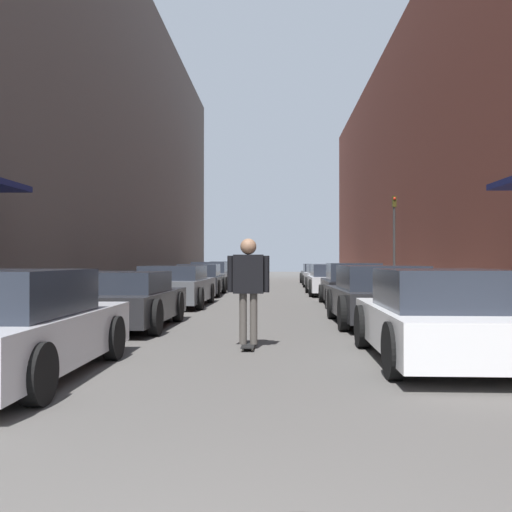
{
  "coord_description": "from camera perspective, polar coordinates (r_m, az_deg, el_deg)",
  "views": [
    {
      "loc": [
        0.41,
        -1.35,
        1.42
      ],
      "look_at": [
        -0.08,
        12.64,
        1.52
      ],
      "focal_mm": 40.0,
      "sensor_mm": 36.0,
      "label": 1
    }
  ],
  "objects": [
    {
      "name": "ground",
      "position": [
        19.69,
        0.84,
        -4.56
      ],
      "size": [
        100.55,
        100.55,
        0.0
      ],
      "primitive_type": "plane",
      "color": "#4C4947"
    },
    {
      "name": "parked_car_right_5",
      "position": [
        34.08,
        6.07,
        -1.82
      ],
      "size": [
        1.85,
        4.66,
        1.21
      ],
      "color": "#232326",
      "rests_on": "ground"
    },
    {
      "name": "skateboarder",
      "position": [
        9.17,
        -0.77,
        -2.48
      ],
      "size": [
        0.68,
        0.78,
        1.77
      ],
      "color": "black",
      "rests_on": "ground"
    },
    {
      "name": "traffic_light",
      "position": [
        23.77,
        13.65,
        2.2
      ],
      "size": [
        0.16,
        0.22,
        3.9
      ],
      "color": "#2D2D2D",
      "rests_on": "curb_strip_right"
    },
    {
      "name": "parked_car_left_1",
      "position": [
        12.28,
        -13.21,
        -4.31
      ],
      "size": [
        2.08,
        4.04,
        1.18
      ],
      "color": "#232326",
      "rests_on": "ground"
    },
    {
      "name": "parked_car_right_3",
      "position": [
        23.47,
        7.59,
        -2.39
      ],
      "size": [
        2.01,
        4.31,
        1.26
      ],
      "color": "#B7B7BC",
      "rests_on": "ground"
    },
    {
      "name": "parked_car_right_4",
      "position": [
        28.5,
        6.83,
        -2.06
      ],
      "size": [
        1.99,
        3.99,
        1.24
      ],
      "color": "#B7B7BC",
      "rests_on": "ground"
    },
    {
      "name": "building_row_right",
      "position": [
        25.61,
        18.54,
        9.35
      ],
      "size": [
        4.9,
        45.7,
        11.52
      ],
      "color": "brown",
      "rests_on": "ground"
    },
    {
      "name": "curb_strip_right",
      "position": [
        24.62,
        12.07,
        -3.58
      ],
      "size": [
        1.8,
        45.7,
        0.12
      ],
      "color": "gray",
      "rests_on": "ground"
    },
    {
      "name": "building_row_left",
      "position": [
        26.11,
        -16.24,
        12.04
      ],
      "size": [
        4.9,
        45.7,
        14.1
      ],
      "color": "#564C47",
      "rests_on": "ground"
    },
    {
      "name": "parked_car_right_0",
      "position": [
        8.38,
        17.96,
        -5.86
      ],
      "size": [
        1.96,
        4.01,
        1.3
      ],
      "color": "silver",
      "rests_on": "ground"
    },
    {
      "name": "parked_car_left_3",
      "position": [
        23.19,
        -5.62,
        -2.41
      ],
      "size": [
        1.86,
        4.38,
        1.26
      ],
      "color": "black",
      "rests_on": "ground"
    },
    {
      "name": "parked_car_left_0",
      "position": [
        7.48,
        -23.44,
        -6.52
      ],
      "size": [
        1.93,
        4.16,
        1.31
      ],
      "color": "#B7B7BC",
      "rests_on": "ground"
    },
    {
      "name": "parked_car_right_1",
      "position": [
        12.85,
        12.25,
        -3.93
      ],
      "size": [
        2.04,
        3.96,
        1.3
      ],
      "color": "#232326",
      "rests_on": "ground"
    },
    {
      "name": "parked_car_left_4",
      "position": [
        28.3,
        -4.56,
        -2.01
      ],
      "size": [
        1.96,
        4.42,
        1.33
      ],
      "color": "#515459",
      "rests_on": "ground"
    },
    {
      "name": "parked_car_left_2",
      "position": [
        17.78,
        -8.11,
        -3.02
      ],
      "size": [
        2.08,
        4.41,
        1.25
      ],
      "color": "#515459",
      "rests_on": "ground"
    },
    {
      "name": "curb_strip_left",
      "position": [
        24.78,
        -9.88,
        -3.56
      ],
      "size": [
        1.8,
        45.7,
        0.12
      ],
      "color": "gray",
      "rests_on": "ground"
    },
    {
      "name": "parked_car_left_5",
      "position": [
        34.13,
        -3.13,
        -1.72
      ],
      "size": [
        1.85,
        4.21,
        1.35
      ],
      "color": "#232326",
      "rests_on": "ground"
    },
    {
      "name": "parked_car_right_2",
      "position": [
        18.12,
        9.58,
        -2.92
      ],
      "size": [
        1.86,
        4.05,
        1.33
      ],
      "color": "black",
      "rests_on": "ground"
    }
  ]
}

